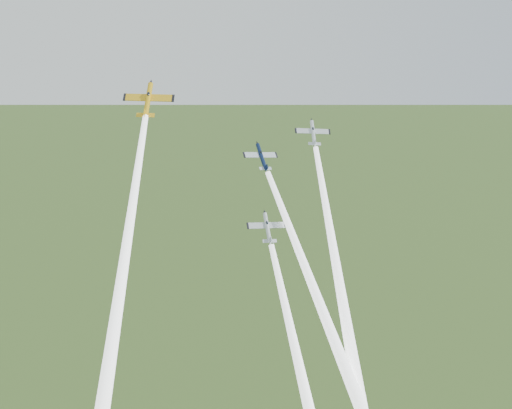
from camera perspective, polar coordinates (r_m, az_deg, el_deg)
name	(u,v)px	position (r m, az deg, el deg)	size (l,w,h in m)	color
plane_yellow	(148,100)	(108.58, -9.58, 9.15)	(8.55, 8.48, 1.34)	gold
smoke_trail_yellow	(112,347)	(91.08, -12.72, -12.26)	(2.70, 2.70, 76.04)	white
plane_navy	(262,157)	(111.91, 0.50, 4.27)	(6.74, 6.69, 1.06)	#0E1B3D
smoke_trail_navy	(344,366)	(101.17, 7.84, -14.00)	(2.70, 2.70, 69.40)	white
plane_silver_right	(313,133)	(119.68, 5.10, 6.36)	(6.73, 6.68, 1.06)	silver
smoke_trail_silver_right	(349,336)	(104.28, 8.23, -11.48)	(2.70, 2.70, 70.38)	white
plane_silver_low	(267,228)	(106.58, 1.01, -2.07)	(6.87, 6.81, 1.08)	silver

